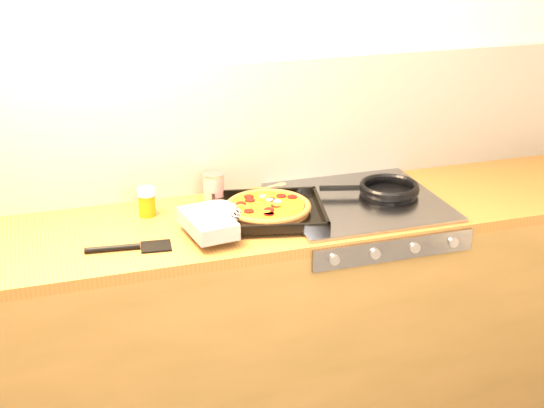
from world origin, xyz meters
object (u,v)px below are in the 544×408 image
object	(u,v)px
pizza_on_tray	(251,211)
frying_pan	(388,189)
tomato_can	(214,188)
juice_glass	(147,202)

from	to	relation	value
pizza_on_tray	frying_pan	distance (m)	0.57
pizza_on_tray	tomato_can	size ratio (longest dim) A/B	4.91
frying_pan	juice_glass	distance (m)	0.91
pizza_on_tray	tomato_can	bearing A→B (deg)	109.36
tomato_can	juice_glass	xyz separation A→B (m)	(-0.26, -0.06, -0.00)
tomato_can	juice_glass	bearing A→B (deg)	-168.07
juice_glass	frying_pan	bearing A→B (deg)	-6.90
frying_pan	juice_glass	size ratio (longest dim) A/B	3.77
pizza_on_tray	juice_glass	world-z (taller)	juice_glass
pizza_on_tray	juice_glass	size ratio (longest dim) A/B	5.23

